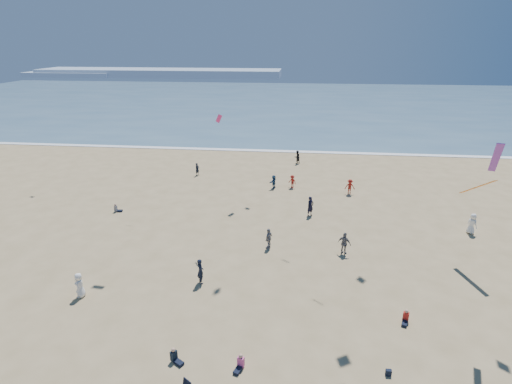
# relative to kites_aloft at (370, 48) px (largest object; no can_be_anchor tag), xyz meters

# --- Properties ---
(ocean) EXTENTS (220.00, 100.00, 0.06)m
(ocean) POSITION_rel_kites_aloft_xyz_m (-8.41, 82.12, -15.24)
(ocean) COLOR #476B84
(ocean) RESTS_ON ground
(surf_line) EXTENTS (220.00, 1.20, 0.08)m
(surf_line) POSITION_rel_kites_aloft_xyz_m (-8.41, 32.12, -15.23)
(surf_line) COLOR white
(surf_line) RESTS_ON ground
(headland_far) EXTENTS (110.00, 20.00, 3.20)m
(headland_far) POSITION_rel_kites_aloft_xyz_m (-68.41, 157.12, -13.67)
(headland_far) COLOR #7A8EA8
(headland_far) RESTS_ON ground
(headland_near) EXTENTS (40.00, 14.00, 2.00)m
(headland_near) POSITION_rel_kites_aloft_xyz_m (-108.41, 152.12, -14.27)
(headland_near) COLOR #7A8EA8
(headland_near) RESTS_ON ground
(standing_flyers) EXTENTS (29.76, 45.97, 1.94)m
(standing_flyers) POSITION_rel_kites_aloft_xyz_m (-3.40, 6.47, -14.42)
(standing_flyers) COLOR black
(standing_flyers) RESTS_ON ground
(seated_group) EXTENTS (25.12, 27.87, 0.84)m
(seated_group) POSITION_rel_kites_aloft_xyz_m (-8.72, -7.59, -14.85)
(seated_group) COLOR white
(seated_group) RESTS_ON ground
(navy_bag) EXTENTS (0.28, 0.18, 0.34)m
(navy_bag) POSITION_rel_kites_aloft_xyz_m (0.85, -10.14, -15.10)
(navy_bag) COLOR black
(navy_bag) RESTS_ON ground
(kites_aloft) EXTENTS (46.76, 42.38, 24.95)m
(kites_aloft) POSITION_rel_kites_aloft_xyz_m (0.00, 0.00, 0.00)
(kites_aloft) COLOR green
(kites_aloft) RESTS_ON ground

